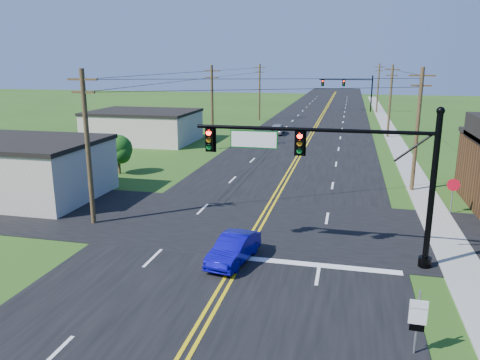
% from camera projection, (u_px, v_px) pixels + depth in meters
% --- Properties ---
extents(ground, '(260.00, 260.00, 0.00)m').
position_uv_depth(ground, '(190.00, 338.00, 16.31)').
color(ground, '#254A15').
rests_on(ground, ground).
extents(road_main, '(16.00, 220.00, 0.04)m').
position_uv_depth(road_main, '(311.00, 132.00, 63.48)').
color(road_main, black).
rests_on(road_main, ground).
extents(road_cross, '(70.00, 10.00, 0.04)m').
position_uv_depth(road_cross, '(257.00, 224.00, 27.63)').
color(road_cross, black).
rests_on(road_cross, ground).
extents(sidewalk, '(2.00, 160.00, 0.08)m').
position_uv_depth(sidewalk, '(399.00, 148.00, 51.72)').
color(sidewalk, gray).
rests_on(sidewalk, ground).
extents(signal_mast_main, '(11.30, 0.60, 7.48)m').
position_uv_depth(signal_mast_main, '(332.00, 164.00, 21.73)').
color(signal_mast_main, black).
rests_on(signal_mast_main, ground).
extents(signal_mast_far, '(10.98, 0.60, 7.48)m').
position_uv_depth(signal_mast_far, '(348.00, 87.00, 89.69)').
color(signal_mast_far, black).
rests_on(signal_mast_far, ground).
extents(cream_bldg_near, '(10.20, 8.20, 4.10)m').
position_uv_depth(cream_bldg_near, '(25.00, 169.00, 32.78)').
color(cream_bldg_near, beige).
rests_on(cream_bldg_near, ground).
extents(cream_bldg_far, '(12.20, 9.20, 3.70)m').
position_uv_depth(cream_bldg_far, '(143.00, 126.00, 55.92)').
color(cream_bldg_far, beige).
rests_on(cream_bldg_far, ground).
extents(utility_pole_left_a, '(1.80, 0.28, 9.00)m').
position_uv_depth(utility_pole_left_a, '(88.00, 145.00, 26.69)').
color(utility_pole_left_a, '#3E2E1C').
rests_on(utility_pole_left_a, ground).
extents(utility_pole_left_b, '(1.80, 0.28, 9.00)m').
position_uv_depth(utility_pole_left_b, '(212.00, 106.00, 50.28)').
color(utility_pole_left_b, '#3E2E1C').
rests_on(utility_pole_left_b, ground).
extents(utility_pole_left_c, '(1.80, 0.28, 9.00)m').
position_uv_depth(utility_pole_left_c, '(260.00, 91.00, 75.75)').
color(utility_pole_left_c, '#3E2E1C').
rests_on(utility_pole_left_c, ground).
extents(utility_pole_right_a, '(1.80, 0.28, 9.00)m').
position_uv_depth(utility_pole_right_a, '(417.00, 128.00, 33.73)').
color(utility_pole_right_a, '#3E2E1C').
rests_on(utility_pole_right_a, ground).
extents(utility_pole_right_b, '(1.80, 0.28, 9.00)m').
position_uv_depth(utility_pole_right_b, '(390.00, 100.00, 58.27)').
color(utility_pole_right_b, '#3E2E1C').
rests_on(utility_pole_right_b, ground).
extents(utility_pole_right_c, '(1.80, 0.28, 9.00)m').
position_uv_depth(utility_pole_right_c, '(378.00, 87.00, 86.58)').
color(utility_pole_right_c, '#3E2E1C').
rests_on(utility_pole_right_c, ground).
extents(tree_left, '(2.40, 2.40, 3.37)m').
position_uv_depth(tree_left, '(118.00, 149.00, 39.64)').
color(tree_left, '#3E2E1C').
rests_on(tree_left, ground).
extents(blue_car, '(2.00, 4.11, 1.30)m').
position_uv_depth(blue_car, '(234.00, 249.00, 22.32)').
color(blue_car, '#0B0696').
rests_on(blue_car, ground).
extents(distant_car, '(1.87, 4.23, 1.42)m').
position_uv_depth(distant_car, '(278.00, 129.00, 61.74)').
color(distant_car, '#AEAEB3').
rests_on(distant_car, ground).
extents(route_sign, '(0.57, 0.09, 2.28)m').
position_uv_depth(route_sign, '(418.00, 318.00, 15.06)').
color(route_sign, slate).
rests_on(route_sign, ground).
extents(stop_sign, '(0.81, 0.14, 2.29)m').
position_uv_depth(stop_sign, '(453.00, 188.00, 29.23)').
color(stop_sign, slate).
rests_on(stop_sign, ground).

